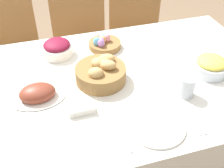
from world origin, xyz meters
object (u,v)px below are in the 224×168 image
spoon (195,118)px  chair_far_center (83,37)px  chair_far_right (138,29)px  bread_basket (101,72)px  pineapple_bowl (211,65)px  knife (188,119)px  butter_dish (81,108)px  drinking_cup (187,86)px  fork (123,134)px  ham_platter (38,94)px  beet_salad_bowl (57,48)px  chair_far_left (12,48)px  dinner_plate (157,126)px  egg_basket (104,43)px

spoon → chair_far_center: bearing=103.3°
chair_far_right → bread_basket: (-0.52, -0.83, 0.28)m
chair_far_right → pineapple_bowl: (0.02, -0.93, 0.27)m
knife → butter_dish: 0.45m
drinking_cup → bread_basket: bearing=147.7°
fork → spoon: 0.31m
ham_platter → beet_salad_bowl: size_ratio=1.48×
chair_far_left → bread_basket: size_ratio=4.01×
pineapple_bowl → ham_platter: bearing=176.5°
drinking_cup → butter_dish: 0.48m
ham_platter → beet_salad_bowl: beet_salad_bowl is taller
pineapple_bowl → knife: bearing=-134.7°
spoon → butter_dish: butter_dish is taller
chair_far_right → spoon: (-0.21, -1.19, 0.23)m
fork → knife: (0.28, 0.00, 0.00)m
ham_platter → knife: (0.59, -0.31, -0.02)m
chair_far_center → chair_far_right: bearing=-2.3°
dinner_plate → drinking_cup: size_ratio=2.41×
fork → butter_dish: (-0.13, 0.18, 0.01)m
dinner_plate → butter_dish: size_ratio=2.10×
chair_far_right → egg_basket: 0.74m
knife → bread_basket: bearing=125.8°
egg_basket → pineapple_bowl: size_ratio=1.06×
butter_dish → ham_platter: bearing=141.0°
chair_far_left → fork: (0.45, -1.19, 0.23)m
bread_basket → dinner_plate: (0.14, -0.36, -0.04)m
pineapple_bowl → butter_dish: (-0.68, -0.09, -0.03)m
chair_far_center → knife: size_ratio=5.22×
chair_far_left → pineapple_bowl: bearing=-49.9°
chair_far_center → chair_far_left: bearing=177.8°
chair_far_left → butter_dish: bearing=-79.5°
chair_far_left → spoon: chair_far_left is taller
chair_far_center → spoon: (0.24, -1.19, 0.23)m
beet_salad_bowl → dinner_plate: size_ratio=0.72×
fork → spoon: same height
chair_far_right → beet_salad_bowl: bearing=-136.1°
butter_dish → fork: bearing=-53.3°
pineapple_bowl → butter_dish: pineapple_bowl is taller
chair_far_right → dinner_plate: chair_far_right is taller
chair_far_right → butter_dish: size_ratio=8.75×
butter_dish → dinner_plate: bearing=-32.8°
beet_salad_bowl → butter_dish: (0.03, -0.47, -0.03)m
chair_far_center → drinking_cup: (0.27, -1.04, 0.28)m
drinking_cup → ham_platter: bearing=165.4°
fork → dinner_plate: bearing=-1.8°
dinner_plate → fork: dinner_plate is taller
pineapple_bowl → butter_dish: size_ratio=1.54×
ham_platter → chair_far_center: bearing=66.8°
pineapple_bowl → fork: size_ratio=0.92×
chair_far_right → butter_dish: bearing=-117.4°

